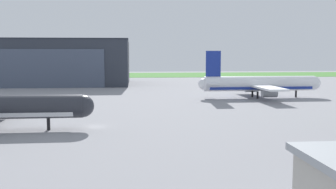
{
  "coord_description": "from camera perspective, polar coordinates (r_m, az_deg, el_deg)",
  "views": [
    {
      "loc": [
        7.27,
        -68.35,
        12.72
      ],
      "look_at": [
        15.15,
        23.16,
        3.22
      ],
      "focal_mm": 41.5,
      "sensor_mm": 36.0,
      "label": 1
    }
  ],
  "objects": [
    {
      "name": "maintenance_hangar",
      "position": [
        174.7,
        -18.14,
        4.51
      ],
      "size": [
        74.35,
        39.64,
        19.66
      ],
      "color": "#2D333D",
      "rests_on": "ground_plane"
    },
    {
      "name": "airliner_far_left",
      "position": [
        116.9,
        13.38,
        1.49
      ],
      "size": [
        36.9,
        32.99,
        13.76
      ],
      "color": "white",
      "rests_on": "ground_plane"
    },
    {
      "name": "grass_field_strip",
      "position": [
        241.63,
        -6.65,
        2.86
      ],
      "size": [
        440.0,
        56.0,
        0.08
      ],
      "primitive_type": "cube",
      "color": "#407C30",
      "rests_on": "ground_plane"
    },
    {
      "name": "ground_plane",
      "position": [
        69.9,
        -10.84,
        -4.69
      ],
      "size": [
        440.0,
        440.0,
        0.0
      ],
      "primitive_type": "plane",
      "color": "gray"
    }
  ]
}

